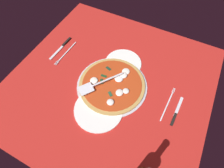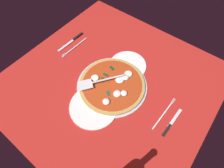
{
  "view_description": "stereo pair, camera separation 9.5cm",
  "coord_description": "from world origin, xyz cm",
  "px_view_note": "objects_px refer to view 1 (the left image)",
  "views": [
    {
      "loc": [
        46.03,
        24.83,
        82.24
      ],
      "look_at": [
        1.38,
        2.13,
        1.94
      ],
      "focal_mm": 28.58,
      "sensor_mm": 36.0,
      "label": 1
    },
    {
      "loc": [
        40.97,
        32.81,
        82.24
      ],
      "look_at": [
        1.38,
        2.13,
        1.94
      ],
      "focal_mm": 28.58,
      "sensor_mm": 36.0,
      "label": 2
    }
  ],
  "objects_px": {
    "place_setting_near": "(64,50)",
    "dinner_plate_right": "(99,109)",
    "dinner_plate_left": "(123,63)",
    "pizza": "(112,84)",
    "place_setting_far": "(172,109)",
    "pizza_server": "(99,83)"
  },
  "relations": [
    {
      "from": "pizza",
      "to": "dinner_plate_right",
      "type": "bearing_deg",
      "value": 0.88
    },
    {
      "from": "pizza_server",
      "to": "place_setting_near",
      "type": "height_order",
      "value": "pizza_server"
    },
    {
      "from": "dinner_plate_right",
      "to": "pizza",
      "type": "relative_size",
      "value": 0.69
    },
    {
      "from": "dinner_plate_right",
      "to": "place_setting_far",
      "type": "height_order",
      "value": "place_setting_far"
    },
    {
      "from": "dinner_plate_left",
      "to": "pizza",
      "type": "bearing_deg",
      "value": 4.25
    },
    {
      "from": "pizza",
      "to": "pizza_server",
      "type": "distance_m",
      "value": 0.07
    },
    {
      "from": "place_setting_near",
      "to": "dinner_plate_right",
      "type": "bearing_deg",
      "value": 59.27
    },
    {
      "from": "dinner_plate_right",
      "to": "place_setting_near",
      "type": "relative_size",
      "value": 1.1
    },
    {
      "from": "pizza_server",
      "to": "place_setting_far",
      "type": "bearing_deg",
      "value": 133.58
    },
    {
      "from": "dinner_plate_left",
      "to": "place_setting_far",
      "type": "bearing_deg",
      "value": 65.78
    },
    {
      "from": "pizza",
      "to": "place_setting_near",
      "type": "height_order",
      "value": "pizza"
    },
    {
      "from": "pizza",
      "to": "dinner_plate_left",
      "type": "bearing_deg",
      "value": -175.75
    },
    {
      "from": "dinner_plate_right",
      "to": "pizza",
      "type": "xyz_separation_m",
      "value": [
        -0.15,
        -0.0,
        0.01
      ]
    },
    {
      "from": "dinner_plate_left",
      "to": "pizza_server",
      "type": "xyz_separation_m",
      "value": [
        0.2,
        -0.05,
        0.03
      ]
    },
    {
      "from": "dinner_plate_left",
      "to": "place_setting_near",
      "type": "height_order",
      "value": "place_setting_near"
    },
    {
      "from": "dinner_plate_left",
      "to": "dinner_plate_right",
      "type": "height_order",
      "value": "same"
    },
    {
      "from": "dinner_plate_left",
      "to": "place_setting_far",
      "type": "xyz_separation_m",
      "value": [
        0.15,
        0.34,
        -0.0
      ]
    },
    {
      "from": "pizza",
      "to": "place_setting_far",
      "type": "relative_size",
      "value": 1.6
    },
    {
      "from": "place_setting_near",
      "to": "place_setting_far",
      "type": "bearing_deg",
      "value": 85.55
    },
    {
      "from": "dinner_plate_left",
      "to": "pizza",
      "type": "distance_m",
      "value": 0.16
    },
    {
      "from": "dinner_plate_right",
      "to": "pizza",
      "type": "height_order",
      "value": "pizza"
    },
    {
      "from": "dinner_plate_right",
      "to": "pizza_server",
      "type": "xyz_separation_m",
      "value": [
        -0.12,
        -0.06,
        0.03
      ]
    }
  ]
}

